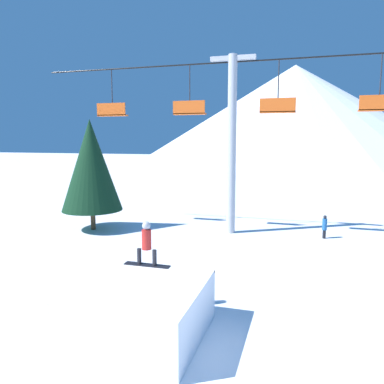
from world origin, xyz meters
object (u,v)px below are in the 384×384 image
at_px(pine_tree_near, 91,165).
at_px(snowboarder, 147,243).
at_px(distant_skier, 325,226).
at_px(snow_ramp, 141,311).

bearing_deg(pine_tree_near, snowboarder, -50.40).
xyz_separation_m(snowboarder, distant_skier, (5.53, 10.31, -1.43)).
bearing_deg(snow_ramp, snowboarder, 107.18).
bearing_deg(snowboarder, distant_skier, 61.79).
relative_size(snow_ramp, distant_skier, 2.67).
xyz_separation_m(snowboarder, pine_tree_near, (-7.10, 8.58, 1.60)).
bearing_deg(pine_tree_near, snow_ramp, -53.03).
bearing_deg(snow_ramp, distant_skier, 66.59).
xyz_separation_m(snow_ramp, distant_skier, (5.09, 11.75, -0.04)).
bearing_deg(snowboarder, snow_ramp, -72.82).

